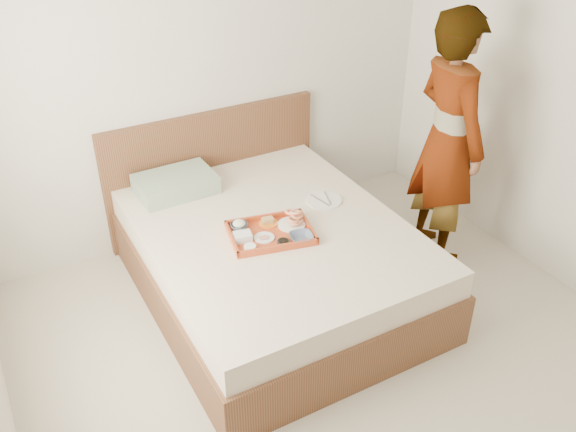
# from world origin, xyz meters

# --- Properties ---
(ground) EXTENTS (3.50, 4.00, 0.01)m
(ground) POSITION_xyz_m (0.00, 0.00, 0.00)
(ground) COLOR beige
(ground) RESTS_ON ground
(wall_back) EXTENTS (3.50, 0.01, 2.60)m
(wall_back) POSITION_xyz_m (0.00, 2.00, 1.30)
(wall_back) COLOR silver
(wall_back) RESTS_ON ground
(bed) EXTENTS (1.65, 2.00, 0.53)m
(bed) POSITION_xyz_m (-0.04, 1.00, 0.27)
(bed) COLOR brown
(bed) RESTS_ON ground
(headboard) EXTENTS (1.65, 0.06, 0.95)m
(headboard) POSITION_xyz_m (-0.04, 1.97, 0.47)
(headboard) COLOR brown
(headboard) RESTS_ON ground
(pillow) EXTENTS (0.53, 0.37, 0.13)m
(pillow) POSITION_xyz_m (-0.42, 1.72, 0.59)
(pillow) COLOR #99B097
(pillow) RESTS_ON bed
(tray) EXTENTS (0.57, 0.47, 0.05)m
(tray) POSITION_xyz_m (-0.10, 0.92, 0.55)
(tray) COLOR #BE4721
(tray) RESTS_ON bed
(prawn_plate) EXTENTS (0.21, 0.21, 0.01)m
(prawn_plate) POSITION_xyz_m (0.06, 0.94, 0.55)
(prawn_plate) COLOR white
(prawn_plate) RESTS_ON tray
(navy_bowl_big) EXTENTS (0.17, 0.17, 0.04)m
(navy_bowl_big) POSITION_xyz_m (0.03, 0.77, 0.56)
(navy_bowl_big) COLOR #16253F
(navy_bowl_big) RESTS_ON tray
(sauce_dish) EXTENTS (0.09, 0.09, 0.03)m
(sauce_dish) POSITION_xyz_m (-0.09, 0.78, 0.56)
(sauce_dish) COLOR black
(sauce_dish) RESTS_ON tray
(meat_plate) EXTENTS (0.15, 0.15, 0.01)m
(meat_plate) POSITION_xyz_m (-0.16, 0.89, 0.55)
(meat_plate) COLOR white
(meat_plate) RESTS_ON tray
(bread_plate) EXTENTS (0.15, 0.15, 0.01)m
(bread_plate) POSITION_xyz_m (-0.06, 1.03, 0.55)
(bread_plate) COLOR orange
(bread_plate) RESTS_ON tray
(salad_bowl) EXTENTS (0.13, 0.13, 0.03)m
(salad_bowl) POSITION_xyz_m (-0.24, 1.07, 0.56)
(salad_bowl) COLOR #16253F
(salad_bowl) RESTS_ON tray
(plastic_tub) EXTENTS (0.12, 0.11, 0.05)m
(plastic_tub) POSITION_xyz_m (-0.28, 0.94, 0.57)
(plastic_tub) COLOR silver
(plastic_tub) RESTS_ON tray
(cheese_round) EXTENTS (0.09, 0.09, 0.03)m
(cheese_round) POSITION_xyz_m (-0.29, 0.83, 0.56)
(cheese_round) COLOR white
(cheese_round) RESTS_ON tray
(dinner_plate) EXTENTS (0.27, 0.27, 0.01)m
(dinner_plate) POSITION_xyz_m (0.40, 1.12, 0.54)
(dinner_plate) COLOR white
(dinner_plate) RESTS_ON bed
(person) EXTENTS (0.50, 0.69, 1.78)m
(person) POSITION_xyz_m (1.22, 0.88, 0.89)
(person) COLOR #EDE6CE
(person) RESTS_ON ground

